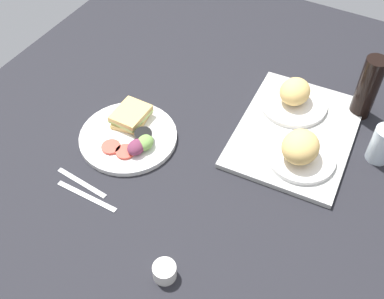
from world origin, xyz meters
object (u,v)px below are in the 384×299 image
object	(u,v)px
plate_with_salad	(130,134)
fork	(82,183)
bread_plate_near	(294,97)
espresso_cup	(165,271)
serving_tray	(296,132)
soda_bottle	(368,88)
knife	(87,196)
bread_plate_far	(301,150)
drinking_glass	(382,144)

from	to	relation	value
plate_with_salad	fork	distance (cm)	20.85
bread_plate_near	espresso_cup	xyz separation A→B (cm)	(68.66, -5.64, -2.60)
serving_tray	plate_with_salad	world-z (taller)	plate_with_salad
espresso_cup	fork	world-z (taller)	espresso_cup
espresso_cup	fork	xyz separation A→B (cm)	(-12.50, -34.14, -1.75)
soda_bottle	fork	size ratio (longest dim) A/B	1.22
serving_tray	knife	world-z (taller)	serving_tray
bread_plate_far	knife	distance (cm)	59.68
espresso_cup	bread_plate_near	bearing A→B (deg)	175.31
plate_with_salad	knife	size ratio (longest dim) A/B	1.52
fork	knife	distance (cm)	5.00
drinking_glass	knife	world-z (taller)	drinking_glass
drinking_glass	fork	world-z (taller)	drinking_glass
serving_tray	drinking_glass	distance (cm)	24.39
fork	bread_plate_far	bearing A→B (deg)	40.72
serving_tray	drinking_glass	bearing A→B (deg)	95.56
bread_plate_far	fork	world-z (taller)	bread_plate_far
serving_tray	soda_bottle	world-z (taller)	soda_bottle
fork	plate_with_salad	bearing A→B (deg)	88.46
bread_plate_far	plate_with_salad	bearing A→B (deg)	-72.60
bread_plate_near	espresso_cup	world-z (taller)	bread_plate_near
espresso_cup	knife	bearing A→B (deg)	-107.49
espresso_cup	knife	world-z (taller)	espresso_cup
serving_tray	knife	size ratio (longest dim) A/B	2.37
bread_plate_far	fork	bearing A→B (deg)	-54.39
espresso_cup	drinking_glass	bearing A→B (deg)	150.40
bread_plate_near	fork	world-z (taller)	bread_plate_near
drinking_glass	soda_bottle	size ratio (longest dim) A/B	0.54
fork	espresso_cup	bearing A→B (deg)	-14.99
serving_tray	espresso_cup	distance (cm)	59.42
bread_plate_near	fork	distance (cm)	68.96
plate_with_salad	serving_tray	bearing A→B (deg)	120.78
soda_bottle	knife	bearing A→B (deg)	-39.46
fork	knife	size ratio (longest dim) A/B	0.89
serving_tray	espresso_cup	size ratio (longest dim) A/B	8.04
espresso_cup	fork	size ratio (longest dim) A/B	0.33
drinking_glass	espresso_cup	distance (cm)	69.96
knife	bread_plate_near	bearing A→B (deg)	59.25
serving_tray	knife	xyz separation A→B (cm)	(48.93, -40.85, -0.55)
bread_plate_near	bread_plate_far	bearing A→B (deg)	24.87
bread_plate_far	plate_with_salad	size ratio (longest dim) A/B	0.67
bread_plate_far	drinking_glass	world-z (taller)	drinking_glass
serving_tray	bread_plate_far	world-z (taller)	bread_plate_far
drinking_glass	bread_plate_far	bearing A→B (deg)	-56.23
soda_bottle	knife	distance (cm)	87.27
fork	bread_plate_near	bearing A→B (deg)	59.80
drinking_glass	bread_plate_near	bearing A→B (deg)	-105.32
serving_tray	espresso_cup	xyz separation A→B (cm)	(58.43, -10.71, 1.20)
serving_tray	fork	world-z (taller)	serving_tray
bread_plate_far	soda_bottle	size ratio (longest dim) A/B	0.94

